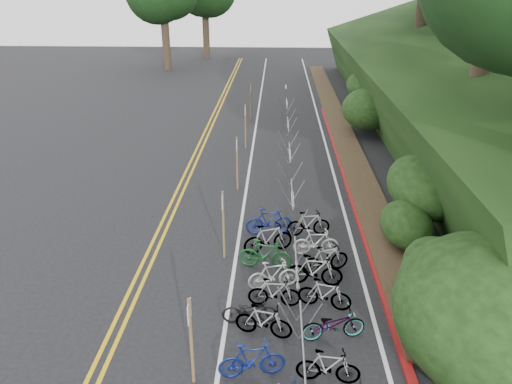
# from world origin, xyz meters

# --- Properties ---
(ground) EXTENTS (120.00, 120.00, 0.00)m
(ground) POSITION_xyz_m (0.00, 0.00, 0.00)
(ground) COLOR black
(ground) RESTS_ON ground
(road_markings) EXTENTS (7.47, 80.00, 0.01)m
(road_markings) POSITION_xyz_m (0.63, 10.10, 0.00)
(road_markings) COLOR gold
(road_markings) RESTS_ON ground
(red_curb) EXTENTS (0.25, 28.00, 0.10)m
(red_curb) POSITION_xyz_m (5.70, 12.00, 0.05)
(red_curb) COLOR maroon
(red_curb) RESTS_ON ground
(embankment) EXTENTS (14.30, 48.14, 9.11)m
(embankment) POSITION_xyz_m (12.96, 19.04, 2.57)
(embankment) COLOR black
(embankment) RESTS_ON ground
(bike_rack_front) EXTENTS (1.17, 3.00, 1.22)m
(bike_rack_front) POSITION_xyz_m (3.03, -0.61, 0.89)
(bike_rack_front) COLOR gray
(bike_rack_front) RESTS_ON ground
(bike_racks_rest) EXTENTS (1.14, 23.00, 1.17)m
(bike_racks_rest) POSITION_xyz_m (3.00, 13.00, 0.85)
(bike_racks_rest) COLOR gray
(bike_racks_rest) RESTS_ON ground
(signpost_near) EXTENTS (0.08, 0.40, 2.40)m
(signpost_near) POSITION_xyz_m (0.44, -0.80, 1.38)
(signpost_near) COLOR brown
(signpost_near) RESTS_ON ground
(signposts_rest) EXTENTS (0.08, 18.40, 2.50)m
(signposts_rest) POSITION_xyz_m (0.60, 14.00, 1.43)
(signposts_rest) COLOR brown
(signposts_rest) RESTS_ON ground
(bike_front) EXTENTS (0.64, 1.59, 0.82)m
(bike_front) POSITION_xyz_m (1.67, 1.50, 0.41)
(bike_front) COLOR black
(bike_front) RESTS_ON ground
(bike_valet) EXTENTS (3.13, 11.70, 1.09)m
(bike_valet) POSITION_xyz_m (2.92, 1.74, 0.50)
(bike_valet) COLOR slate
(bike_valet) RESTS_ON ground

